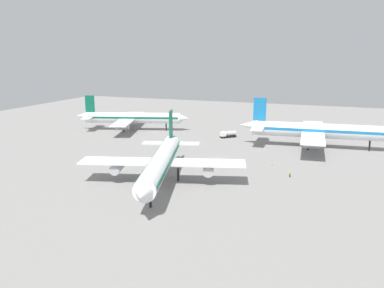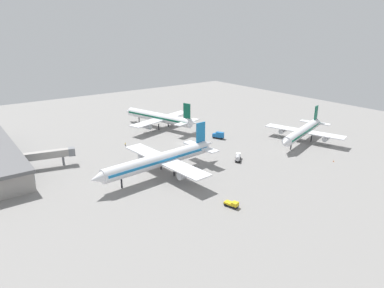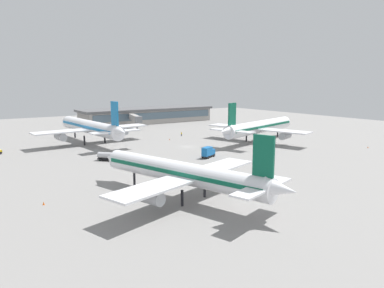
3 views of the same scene
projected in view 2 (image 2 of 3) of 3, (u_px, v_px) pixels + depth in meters
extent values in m
plane|color=gray|center=(181.00, 143.00, 162.92)|extent=(288.00, 288.00, 0.00)
cube|color=#4C6070|center=(13.00, 149.00, 141.34)|extent=(70.72, 0.30, 3.71)
cylinder|color=white|center=(159.00, 117.00, 186.91)|extent=(43.20, 16.68, 4.79)
cone|color=white|center=(129.00, 111.00, 200.23)|extent=(5.87, 5.70, 4.55)
cone|color=white|center=(193.00, 123.00, 173.35)|extent=(6.82, 5.34, 3.83)
cube|color=#0C593F|center=(159.00, 117.00, 186.79)|extent=(41.55, 16.29, 0.86)
cube|color=white|center=(162.00, 119.00, 185.81)|extent=(18.17, 41.71, 0.43)
cylinder|color=#A5A8AD|center=(147.00, 126.00, 177.61)|extent=(6.17, 4.10, 2.64)
cylinder|color=#A5A8AD|center=(175.00, 117.00, 195.08)|extent=(6.17, 4.10, 2.64)
cube|color=white|center=(187.00, 122.00, 175.50)|extent=(8.34, 16.99, 0.35)
cube|color=#0C593F|center=(187.00, 111.00, 173.66)|extent=(4.16, 1.66, 7.67)
cylinder|color=black|center=(139.00, 120.00, 196.96)|extent=(0.58, 0.58, 3.36)
cylinder|color=black|center=(159.00, 127.00, 183.32)|extent=(0.58, 0.58, 3.36)
cylinder|color=black|center=(168.00, 124.00, 189.10)|extent=(0.58, 0.58, 3.36)
cylinder|color=white|center=(159.00, 160.00, 125.52)|extent=(8.77, 45.91, 5.02)
cone|color=white|center=(98.00, 178.00, 110.29)|extent=(5.17, 5.40, 4.77)
cone|color=white|center=(207.00, 144.00, 140.52)|extent=(4.52, 6.59, 4.02)
cube|color=#1972B2|center=(159.00, 159.00, 125.40)|extent=(8.72, 44.10, 0.90)
cube|color=white|center=(164.00, 160.00, 127.12)|extent=(43.83, 10.86, 0.45)
cylinder|color=#A5A8AD|center=(186.00, 174.00, 119.05)|extent=(3.24, 6.14, 2.76)
cylinder|color=#A5A8AD|center=(146.00, 156.00, 136.31)|extent=(3.24, 6.14, 2.76)
cube|color=white|center=(201.00, 147.00, 138.23)|extent=(17.63, 5.51, 0.36)
cube|color=#1972B2|center=(201.00, 132.00, 136.29)|extent=(0.90, 4.41, 8.04)
cylinder|color=black|center=(122.00, 183.00, 116.89)|extent=(0.60, 0.60, 3.52)
cylinder|color=black|center=(174.00, 172.00, 126.33)|extent=(0.60, 0.60, 3.52)
cylinder|color=black|center=(161.00, 165.00, 132.04)|extent=(0.60, 0.60, 3.52)
cylinder|color=white|center=(303.00, 131.00, 163.08)|extent=(15.68, 39.31, 4.37)
cone|color=white|center=(285.00, 143.00, 146.96)|extent=(5.24, 5.39, 4.15)
cone|color=white|center=(317.00, 121.00, 178.99)|extent=(4.93, 6.24, 3.50)
cube|color=#0C593F|center=(303.00, 131.00, 162.98)|extent=(15.31, 37.81, 0.79)
cube|color=white|center=(304.00, 131.00, 164.73)|extent=(37.98, 17.01, 0.39)
cylinder|color=#A5A8AD|center=(326.00, 138.00, 159.26)|extent=(3.80, 5.64, 2.40)
cylinder|color=#A5A8AD|center=(283.00, 131.00, 171.19)|extent=(3.80, 5.64, 2.40)
cube|color=white|center=(315.00, 123.00, 176.55)|extent=(15.49, 7.78, 0.31)
cube|color=#0C593F|center=(316.00, 113.00, 174.87)|extent=(1.56, 3.79, 7.00)
cylinder|color=black|center=(291.00, 146.00, 153.69)|extent=(0.52, 0.52, 3.06)
cylinder|color=black|center=(311.00, 139.00, 164.72)|extent=(0.52, 0.52, 3.06)
cylinder|color=black|center=(297.00, 136.00, 168.67)|extent=(0.52, 0.52, 3.06)
cube|color=black|center=(218.00, 137.00, 169.70)|extent=(5.87, 4.13, 0.30)
cube|color=#1966B2|center=(215.00, 135.00, 170.23)|extent=(2.44, 2.49, 1.60)
cube|color=#3F596B|center=(213.00, 134.00, 170.48)|extent=(0.76, 1.47, 0.90)
cube|color=#1966B2|center=(220.00, 135.00, 168.83)|extent=(4.25, 3.35, 2.60)
cylinder|color=black|center=(214.00, 138.00, 169.81)|extent=(0.85, 0.62, 0.80)
cylinder|color=black|center=(215.00, 137.00, 171.41)|extent=(0.85, 0.62, 0.80)
cylinder|color=black|center=(221.00, 139.00, 168.08)|extent=(0.85, 0.62, 0.80)
cylinder|color=black|center=(223.00, 138.00, 169.68)|extent=(0.85, 0.62, 0.80)
cube|color=black|center=(238.00, 159.00, 141.76)|extent=(5.69, 5.90, 0.30)
cube|color=white|center=(238.00, 155.00, 143.56)|extent=(2.62, 2.61, 1.60)
cube|color=#3F596B|center=(238.00, 154.00, 144.21)|extent=(1.22, 1.15, 0.90)
cylinder|color=#B7B7BC|center=(238.00, 157.00, 140.59)|extent=(4.39, 4.52, 1.80)
cylinder|color=black|center=(236.00, 157.00, 144.03)|extent=(0.77, 0.79, 0.80)
cylinder|color=black|center=(240.00, 158.00, 143.71)|extent=(0.77, 0.79, 0.80)
cylinder|color=black|center=(235.00, 161.00, 139.92)|extent=(0.77, 0.79, 0.80)
cylinder|color=black|center=(240.00, 161.00, 139.60)|extent=(0.77, 0.79, 0.80)
cube|color=black|center=(231.00, 205.00, 104.97)|extent=(4.74, 2.99, 0.30)
cube|color=gold|center=(235.00, 204.00, 103.96)|extent=(2.23, 2.31, 1.20)
cube|color=#3F596B|center=(237.00, 204.00, 103.41)|extent=(0.50, 1.56, 0.67)
cube|color=gold|center=(229.00, 203.00, 105.35)|extent=(3.01, 2.51, 0.60)
cylinder|color=black|center=(237.00, 206.00, 104.82)|extent=(0.85, 0.50, 0.80)
cylinder|color=black|center=(234.00, 208.00, 103.41)|extent=(0.85, 0.50, 0.80)
cylinder|color=black|center=(229.00, 203.00, 106.62)|extent=(0.85, 0.50, 0.80)
cylinder|color=black|center=(225.00, 205.00, 105.21)|extent=(0.85, 0.50, 0.80)
cylinder|color=#1E2338|center=(125.00, 145.00, 158.79)|extent=(0.33, 0.33, 0.85)
cylinder|color=yellow|center=(125.00, 144.00, 158.56)|extent=(0.39, 0.39, 0.60)
sphere|color=tan|center=(125.00, 143.00, 158.43)|extent=(0.22, 0.22, 0.22)
cylinder|color=yellow|center=(125.00, 144.00, 158.75)|extent=(0.10, 0.10, 0.54)
cylinder|color=yellow|center=(125.00, 144.00, 158.38)|extent=(0.10, 0.10, 0.54)
cube|color=#9E9993|center=(46.00, 155.00, 133.25)|extent=(6.43, 16.81, 2.80)
cylinder|color=slate|center=(63.00, 160.00, 136.47)|extent=(0.90, 0.90, 3.80)
cube|color=slate|center=(72.00, 151.00, 136.71)|extent=(3.60, 3.06, 3.08)
cone|color=#EA590C|center=(184.00, 112.00, 222.75)|extent=(0.44, 0.44, 0.60)
cone|color=#EA590C|center=(148.00, 148.00, 155.01)|extent=(0.44, 0.44, 0.60)
cone|color=#EA590C|center=(334.00, 161.00, 140.28)|extent=(0.44, 0.44, 0.60)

